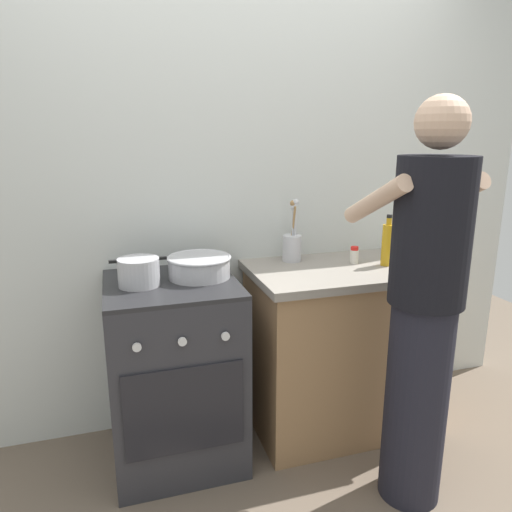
{
  "coord_description": "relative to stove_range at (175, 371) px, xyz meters",
  "views": [
    {
      "loc": [
        -0.59,
        -1.94,
        1.55
      ],
      "look_at": [
        0.05,
        0.12,
        1.0
      ],
      "focal_mm": 33.21,
      "sensor_mm": 36.0,
      "label": 1
    }
  ],
  "objects": [
    {
      "name": "mixing_bowl",
      "position": [
        0.14,
        0.04,
        0.51
      ],
      "size": [
        0.3,
        0.3,
        0.1
      ],
      "color": "#B7B7BC",
      "rests_on": "stove_range"
    },
    {
      "name": "back_wall",
      "position": [
        0.55,
        0.35,
        0.8
      ],
      "size": [
        3.2,
        0.1,
        2.5
      ],
      "color": "silver",
      "rests_on": "ground"
    },
    {
      "name": "spice_bottle",
      "position": [
        0.96,
        0.05,
        0.49
      ],
      "size": [
        0.04,
        0.04,
        0.09
      ],
      "color": "silver",
      "rests_on": "countertop"
    },
    {
      "name": "utensil_crock",
      "position": [
        0.67,
        0.19,
        0.54
      ],
      "size": [
        0.1,
        0.1,
        0.33
      ],
      "color": "silver",
      "rests_on": "countertop"
    },
    {
      "name": "stove_range",
      "position": [
        0.0,
        0.0,
        0.0
      ],
      "size": [
        0.6,
        0.62,
        0.9
      ],
      "color": "#2D2D33",
      "rests_on": "ground"
    },
    {
      "name": "countertop",
      "position": [
        0.9,
        0.0,
        0.0
      ],
      "size": [
        1.0,
        0.6,
        0.9
      ],
      "color": "#99724C",
      "rests_on": "ground"
    },
    {
      "name": "pot",
      "position": [
        -0.14,
        -0.01,
        0.51
      ],
      "size": [
        0.25,
        0.18,
        0.13
      ],
      "color": "#B2B2B7",
      "rests_on": "stove_range"
    },
    {
      "name": "ground",
      "position": [
        0.35,
        -0.15,
        -0.45
      ],
      "size": [
        6.0,
        6.0,
        0.0
      ],
      "primitive_type": "plane",
      "color": "#6B5B4C"
    },
    {
      "name": "oil_bottle",
      "position": [
        1.1,
        -0.04,
        0.56
      ],
      "size": [
        0.06,
        0.06,
        0.26
      ],
      "color": "gold",
      "rests_on": "countertop"
    },
    {
      "name": "person",
      "position": [
        0.94,
        -0.57,
        0.41
      ],
      "size": [
        0.41,
        0.5,
        1.7
      ],
      "color": "black",
      "rests_on": "ground"
    }
  ]
}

